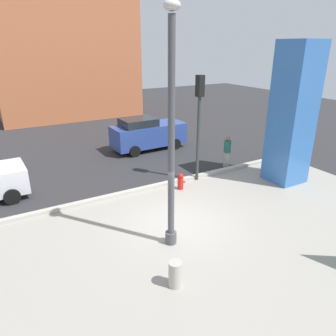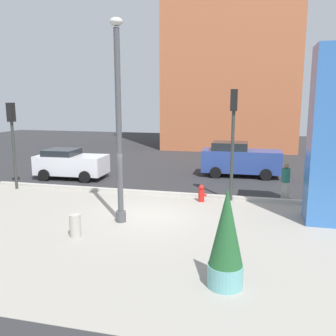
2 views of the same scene
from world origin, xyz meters
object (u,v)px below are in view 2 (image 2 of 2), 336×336
Objects in this scene: lamp_post at (119,127)px; fire_hydrant at (201,193)px; traffic_light_far_side at (233,127)px; car_curb_west at (71,163)px; concrete_bollard at (75,226)px; pedestrian_crossing at (286,180)px; car_intersection at (240,159)px; art_pillar_blue at (332,137)px; potted_plant_by_pillar at (226,240)px; traffic_light_corner at (12,131)px.

lamp_post is 5.11m from fire_hydrant.
car_curb_west is at bearing 164.54° from traffic_light_far_side.
concrete_bollard is (-0.88, -1.74, -3.04)m from lamp_post.
pedestrian_crossing is at bearing 15.33° from traffic_light_far_side.
lamp_post reaches higher than car_intersection.
concrete_bollard is 7.73m from traffic_light_far_side.
art_pillar_blue reaches higher than car_curb_west.
potted_plant_by_pillar is at bearing -76.85° from fire_hydrant.
car_curb_west is at bearing 130.57° from lamp_post.
lamp_post is 9.34× the size of fire_hydrant.
fire_hydrant is 0.18× the size of traffic_light_corner.
pedestrian_crossing reaches higher than concrete_bollard.
lamp_post is 7.41m from art_pillar_blue.
traffic_light_corner is at bearing 179.37° from fire_hydrant.
potted_plant_by_pillar is 0.50× the size of traffic_light_far_side.
car_intersection is (0.08, 5.38, -2.24)m from traffic_light_far_side.
car_curb_west is 2.38× the size of pedestrian_crossing.
car_intersection is (1.30, 5.90, 0.61)m from fire_hydrant.
potted_plant_by_pillar is at bearing -42.89° from lamp_post.
art_pillar_blue is 1.29× the size of traffic_light_far_side.
potted_plant_by_pillar is 7.91m from traffic_light_far_side.
potted_plant_by_pillar is at bearing -33.47° from traffic_light_corner.
art_pillar_blue is at bearing -30.01° from traffic_light_far_side.
concrete_bollard is 0.19× the size of car_curb_west.
traffic_light_corner is 1.08× the size of car_curb_west.
pedestrian_crossing is (3.52, 1.15, 0.54)m from fire_hydrant.
car_curb_west is (1.39, 2.93, -2.02)m from traffic_light_corner.
car_curb_west is at bearing 170.61° from pedestrian_crossing.
art_pillar_blue is 8.47m from car_intersection.
fire_hydrant is 6.04m from concrete_bollard.
traffic_light_corner is (-14.01, 1.63, -0.23)m from art_pillar_blue.
art_pillar_blue reaches higher than pedestrian_crossing.
car_curb_west is at bearing 158.89° from fire_hydrant.
lamp_post is at bearing -49.43° from car_curb_west.
potted_plant_by_pillar is 7.34m from fire_hydrant.
car_curb_west is at bearing 119.36° from concrete_bollard.
pedestrian_crossing is at bearing 4.70° from traffic_light_corner.
car_curb_west is (-4.55, 8.10, 0.46)m from concrete_bollard.
art_pillar_blue is 13.61m from car_curb_west.
lamp_post reaches higher than pedestrian_crossing.
traffic_light_far_side reaches higher than car_intersection.
traffic_light_far_side is 1.07× the size of car_intersection.
traffic_light_corner is at bearing -177.70° from traffic_light_far_side.
art_pillar_blue is 3.78× the size of pedestrian_crossing.
car_intersection is at bearing 28.83° from traffic_light_corner.
art_pillar_blue is 8.25× the size of fire_hydrant.
pedestrian_crossing is at bearing 36.97° from lamp_post.
lamp_post is at bearing -26.62° from traffic_light_corner.
car_intersection is 5.25m from pedestrian_crossing.
lamp_post is at bearing -133.47° from traffic_light_far_side.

